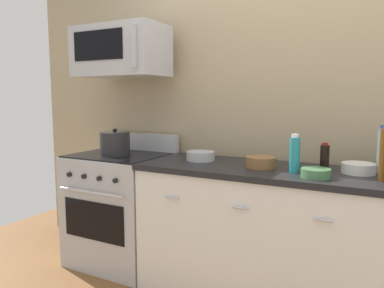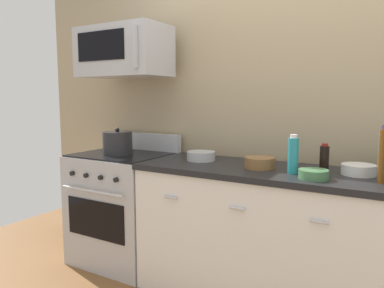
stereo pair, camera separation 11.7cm
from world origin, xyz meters
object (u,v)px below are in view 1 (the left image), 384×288
range_oven (121,207)px  bottle_soy_sauce_dark (325,158)px  stockpot (115,143)px  bottle_dish_soap (295,154)px  bowl_green_glaze (316,173)px  bowl_wooden_salad (261,162)px  bowl_steel_prep (201,156)px  bowl_white_ceramic (358,168)px  microwave (121,52)px  bottle_water_clear (383,150)px

range_oven → bottle_soy_sauce_dark: bearing=2.0°
range_oven → stockpot: bearing=-90.0°
bottle_dish_soap → bowl_green_glaze: size_ratio=1.42×
bowl_green_glaze → stockpot: bearing=175.7°
bowl_wooden_salad → range_oven: bearing=179.1°
bowl_steel_prep → stockpot: bearing=-171.8°
range_oven → bowl_white_ceramic: size_ratio=5.35×
microwave → bowl_white_ceramic: 1.96m
range_oven → bottle_water_clear: bearing=5.1°
bottle_water_clear → bowl_green_glaze: bearing=-134.6°
bowl_wooden_salad → stockpot: size_ratio=0.84×
bowl_white_ceramic → bottle_soy_sauce_dark: bearing=-172.9°
bowl_green_glaze → stockpot: 1.59m
stockpot → microwave: bearing=89.9°
bottle_dish_soap → bowl_steel_prep: bottle_dish_soap is taller
bowl_white_ceramic → stockpot: 1.80m
bowl_white_ceramic → stockpot: size_ratio=0.84×
range_oven → bowl_green_glaze: size_ratio=6.31×
range_oven → microwave: (0.00, 0.04, 1.28)m
bowl_steel_prep → bowl_wooden_salad: size_ratio=1.05×
bottle_soy_sauce_dark → bottle_water_clear: bottle_water_clear is taller
microwave → stockpot: 0.74m
stockpot → bowl_steel_prep: bearing=8.2°
bottle_soy_sauce_dark → bowl_wooden_salad: (-0.39, -0.08, -0.05)m
range_oven → bowl_steel_prep: 0.87m
bottle_water_clear → bowl_white_ceramic: 0.19m
microwave → bowl_steel_prep: microwave is taller
bowl_green_glaze → bowl_wooden_salad: (-0.38, 0.15, 0.01)m
bottle_dish_soap → bowl_wooden_salad: (-0.24, 0.06, -0.08)m
stockpot → bottle_soy_sauce_dark: bearing=3.9°
bottle_soy_sauce_dark → bottle_dish_soap: (-0.16, -0.14, 0.03)m
bowl_white_ceramic → bottle_dish_soap: bearing=-155.3°
bowl_steel_prep → bowl_green_glaze: size_ratio=1.24×
bowl_steel_prep → stockpot: (-0.72, -0.10, 0.06)m
bowl_steel_prep → bottle_soy_sauce_dark: bearing=0.3°
bowl_green_glaze → bowl_white_ceramic: bowl_white_ceramic is taller
bowl_wooden_salad → bowl_white_ceramic: size_ratio=1.01×
range_oven → stockpot: size_ratio=4.47×
microwave → bowl_white_ceramic: microwave is taller
bowl_wooden_salad → stockpot: (-1.20, -0.03, 0.06)m
microwave → bowl_green_glaze: 1.79m
bowl_green_glaze → bowl_steel_prep: bearing=165.6°
range_oven → bottle_water_clear: 2.02m
bottle_dish_soap → bowl_wooden_salad: bottle_dish_soap is taller
bottle_soy_sauce_dark → bottle_water_clear: size_ratio=0.61×
bottle_dish_soap → stockpot: bottle_dish_soap is taller
bowl_wooden_salad → bowl_white_ceramic: (0.59, 0.10, -0.00)m
bottle_water_clear → bowl_green_glaze: size_ratio=1.75×
bottle_dish_soap → bowl_white_ceramic: bottle_dish_soap is taller
bowl_wooden_salad → bottle_dish_soap: bearing=-14.9°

